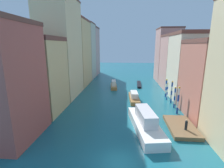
% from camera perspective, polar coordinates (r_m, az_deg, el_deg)
% --- Properties ---
extents(ground_plane, '(154.00, 154.00, 0.00)m').
position_cam_1_polar(ground_plane, '(40.98, 3.82, -3.68)').
color(ground_plane, '#196070').
extents(building_left_0, '(7.21, 8.66, 14.93)m').
position_cam_1_polar(building_left_0, '(24.28, -33.35, 0.53)').
color(building_left_0, '#B25147').
rests_on(building_left_0, ground).
extents(building_left_1, '(7.21, 8.61, 13.39)m').
position_cam_1_polar(building_left_1, '(31.82, -23.40, 2.75)').
color(building_left_1, '#DBB77A').
rests_on(building_left_1, ground).
extents(building_left_2, '(7.21, 11.37, 22.33)m').
position_cam_1_polar(building_left_2, '(40.62, -17.25, 11.63)').
color(building_left_2, beige).
rests_on(building_left_2, ground).
extents(building_left_3, '(7.21, 11.48, 19.37)m').
position_cam_1_polar(building_left_3, '(51.63, -12.34, 10.50)').
color(building_left_3, '#DBB77A').
rests_on(building_left_3, ground).
extents(building_left_4, '(7.21, 8.75, 19.61)m').
position_cam_1_polar(building_left_4, '(61.48, -9.56, 11.12)').
color(building_left_4, '#BCB299').
rests_on(building_left_4, ground).
extents(building_left_5, '(7.21, 9.31, 19.12)m').
position_cam_1_polar(building_left_5, '(70.32, -7.74, 11.23)').
color(building_left_5, tan).
rests_on(building_left_5, ground).
extents(building_right_1, '(7.21, 10.35, 12.91)m').
position_cam_1_polar(building_right_1, '(31.59, 30.86, 1.44)').
color(building_right_1, '#C6705B').
rests_on(building_right_1, ground).
extents(building_right_2, '(7.21, 9.70, 14.79)m').
position_cam_1_polar(building_right_2, '(40.68, 24.87, 5.68)').
color(building_right_2, beige).
rests_on(building_right_2, ground).
extents(building_right_3, '(7.21, 9.54, 14.81)m').
position_cam_1_polar(building_right_3, '(49.83, 21.12, 7.20)').
color(building_right_3, tan).
rests_on(building_right_3, ground).
extents(building_right_4, '(7.21, 8.64, 17.41)m').
position_cam_1_polar(building_right_4, '(58.82, 18.67, 9.45)').
color(building_right_4, tan).
rests_on(building_right_4, ground).
extents(waterfront_dock, '(3.73, 6.89, 0.56)m').
position_cam_1_polar(waterfront_dock, '(26.93, 22.72, -13.44)').
color(waterfront_dock, brown).
rests_on(waterfront_dock, ground).
extents(person_on_dock, '(0.36, 0.36, 1.51)m').
position_cam_1_polar(person_on_dock, '(25.41, 24.29, -12.79)').
color(person_on_dock, black).
rests_on(person_on_dock, waterfront_dock).
extents(mooring_pole_0, '(0.37, 0.37, 5.00)m').
position_cam_1_polar(mooring_pole_0, '(31.22, 21.92, -5.18)').
color(mooring_pole_0, '#1E479E').
rests_on(mooring_pole_0, ground).
extents(mooring_pole_1, '(0.34, 0.34, 4.18)m').
position_cam_1_polar(mooring_pole_1, '(34.17, 20.88, -4.26)').
color(mooring_pole_1, '#1E479E').
rests_on(mooring_pole_1, ground).
extents(mooring_pole_2, '(0.33, 0.33, 4.76)m').
position_cam_1_polar(mooring_pole_2, '(36.64, 19.94, -2.56)').
color(mooring_pole_2, '#1E479E').
rests_on(mooring_pole_2, ground).
extents(mooring_pole_3, '(0.28, 0.28, 3.84)m').
position_cam_1_polar(mooring_pole_3, '(38.68, 18.57, -2.36)').
color(mooring_pole_3, '#1E479E').
rests_on(mooring_pole_3, ground).
extents(mooring_pole_4, '(0.38, 0.38, 4.30)m').
position_cam_1_polar(mooring_pole_4, '(40.68, 18.23, -1.23)').
color(mooring_pole_4, '#1E479E').
rests_on(mooring_pole_4, ground).
extents(vaporetto_white, '(4.68, 11.27, 2.98)m').
position_cam_1_polar(vaporetto_white, '(24.79, 11.44, -12.93)').
color(vaporetto_white, white).
rests_on(vaporetto_white, ground).
extents(gondola_black, '(1.57, 8.33, 0.50)m').
position_cam_1_polar(gondola_black, '(51.14, 9.32, -0.10)').
color(gondola_black, black).
rests_on(gondola_black, ground).
extents(motorboat_0, '(2.28, 7.56, 1.90)m').
position_cam_1_polar(motorboat_0, '(36.88, 7.63, -4.55)').
color(motorboat_0, olive).
rests_on(motorboat_0, ground).
extents(motorboat_1, '(2.18, 6.10, 2.18)m').
position_cam_1_polar(motorboat_1, '(47.01, 0.59, -0.40)').
color(motorboat_1, olive).
rests_on(motorboat_1, ground).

